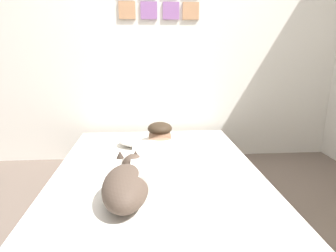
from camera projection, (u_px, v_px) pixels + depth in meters
back_wall at (159, 42)px, 2.97m from camera, size 3.82×0.12×2.50m
bed at (158, 193)px, 2.10m from camera, size 1.50×2.10×0.33m
pillow at (148, 140)px, 2.58m from camera, size 0.52×0.32×0.11m
person_lying at (162, 158)px, 2.02m from camera, size 0.43×0.92×0.27m
dog at (127, 184)px, 1.64m from camera, size 0.26×0.57×0.21m
coffee_cup at (184, 150)px, 2.38m from camera, size 0.12×0.09×0.07m
cell_phone at (170, 169)px, 2.08m from camera, size 0.07×0.14×0.01m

